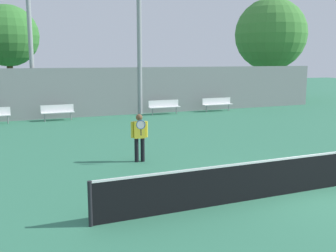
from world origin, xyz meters
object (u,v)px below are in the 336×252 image
Objects in this scene: bench_by_gate at (58,111)px; tree_green_tall at (271,35)px; tennis_net at (308,173)px; light_pole_far_right at (139,34)px; tennis_player at (139,135)px; tree_dark_dense at (8,36)px; light_pole_near_left at (29,10)px; bench_courtside_far at (164,105)px; bench_adjacent_court at (217,103)px.

bench_by_gate is 19.66m from tree_green_tall.
light_pole_far_right reaches higher than tennis_net.
tennis_player is at bearing -108.95° from light_pole_far_right.
bench_by_gate is at bearing -70.90° from tree_dark_dense.
light_pole_far_right reaches higher than bench_by_gate.
tree_green_tall is (13.88, 20.10, 5.01)m from tennis_net.
light_pole_near_left is at bearing 109.21° from tennis_net.
tennis_net is 18.09m from light_pole_near_left.
bench_by_gate is at bearing -164.78° from tree_green_tall.
light_pole_near_left is 5.64m from tree_dark_dense.
tennis_player is 0.23× the size of tree_dark_dense.
bench_by_gate is 0.26× the size of tree_dark_dense.
bench_courtside_far is 0.29× the size of tree_dark_dense.
tennis_net is 1.09× the size of light_pole_near_left.
tree_dark_dense is (-8.82, 6.50, 4.44)m from bench_courtside_far.
tree_green_tall reaches higher than bench_adjacent_court.
light_pole_far_right is (-1.31, 0.86, 4.44)m from bench_courtside_far.
light_pole_near_left reaches higher than tree_dark_dense.
bench_adjacent_court is 0.24× the size of light_pole_far_right.
light_pole_near_left reaches higher than bench_adjacent_court.
tree_green_tall reaches higher than tennis_player.
tree_dark_dense reaches higher than tennis_player.
bench_courtside_far is at bearing -180.00° from bench_adjacent_court.
tree_dark_dense is (-2.25, 6.50, 4.44)m from bench_by_gate.
tree_dark_dense is (-6.73, 21.61, 4.51)m from tennis_net.
light_pole_near_left is at bearing 177.86° from light_pole_far_right.
bench_courtside_far is 0.95× the size of bench_adjacent_court.
bench_adjacent_court is 1.17× the size of bench_by_gate.
tennis_player is at bearing -116.39° from bench_courtside_far.
tree_dark_dense is at bearing 101.26° from light_pole_near_left.
light_pole_near_left is at bearing 171.94° from bench_courtside_far.
bench_by_gate is (-10.42, -0.00, -0.00)m from bench_adjacent_court.
light_pole_near_left is at bearing -168.72° from tree_green_tall.
tennis_net is 5.44× the size of bench_adjacent_court.
light_pole_near_left is (-7.75, 1.10, 5.63)m from bench_courtside_far.
bench_courtside_far is 4.71m from light_pole_far_right.
bench_by_gate is (-4.47, 15.11, 0.06)m from tennis_net.
light_pole_near_left reaches higher than tennis_net.
tennis_net reaches higher than bench_by_gate.
tennis_net is 6.34× the size of bench_by_gate.
light_pole_far_right reaches higher than tree_dark_dense.
tennis_net is 1.64× the size of tree_dark_dense.
bench_adjacent_court is at bearing 56.66° from tennis_player.
bench_by_gate is at bearing -180.00° from bench_courtside_far.
bench_adjacent_court is (3.85, 0.00, 0.00)m from bench_courtside_far.
bench_adjacent_court is 0.25× the size of tree_green_tall.
tennis_player is 0.77× the size of bench_adjacent_court.
light_pole_far_right is 13.74m from tree_green_tall.
tennis_net is at bearing -97.90° from bench_courtside_far.
bench_adjacent_court is (9.07, 10.51, -0.38)m from tennis_player.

